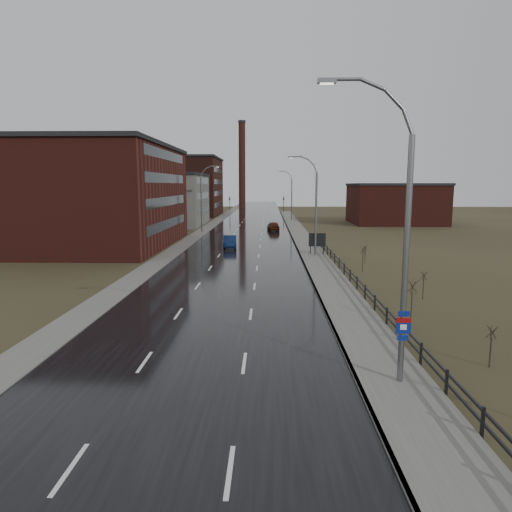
# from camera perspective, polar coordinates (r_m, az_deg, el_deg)

# --- Properties ---
(ground) EXTENTS (320.00, 320.00, 0.00)m
(ground) POSITION_cam_1_polar(r_m,az_deg,el_deg) (18.13, -9.83, -17.89)
(ground) COLOR #2D2819
(ground) RESTS_ON ground
(road) EXTENTS (14.00, 300.00, 0.06)m
(road) POSITION_cam_1_polar(r_m,az_deg,el_deg) (76.36, -1.03, 2.77)
(road) COLOR black
(road) RESTS_ON ground
(sidewalk_right) EXTENTS (3.20, 180.00, 0.18)m
(sidewalk_right) POSITION_cam_1_polar(r_m,az_deg,el_deg) (51.75, 7.30, -0.14)
(sidewalk_right) COLOR #595651
(sidewalk_right) RESTS_ON ground
(curb_right) EXTENTS (0.16, 180.00, 0.18)m
(curb_right) POSITION_cam_1_polar(r_m,az_deg,el_deg) (51.62, 5.62, -0.14)
(curb_right) COLOR slate
(curb_right) RESTS_ON ground
(sidewalk_left) EXTENTS (2.40, 260.00, 0.12)m
(sidewalk_left) POSITION_cam_1_polar(r_m,az_deg,el_deg) (77.15, -7.13, 2.79)
(sidewalk_left) COLOR #595651
(sidewalk_left) RESTS_ON ground
(warehouse_near) EXTENTS (22.44, 28.56, 13.50)m
(warehouse_near) POSITION_cam_1_polar(r_m,az_deg,el_deg) (65.56, -20.47, 7.11)
(warehouse_near) COLOR #471914
(warehouse_near) RESTS_ON ground
(warehouse_mid) EXTENTS (16.32, 20.40, 10.50)m
(warehouse_mid) POSITION_cam_1_polar(r_m,az_deg,el_deg) (96.29, -11.39, 6.98)
(warehouse_mid) COLOR slate
(warehouse_mid) RESTS_ON ground
(warehouse_far) EXTENTS (26.52, 24.48, 15.50)m
(warehouse_far) POSITION_cam_1_polar(r_m,az_deg,el_deg) (126.63, -10.63, 8.54)
(warehouse_far) COLOR #331611
(warehouse_far) RESTS_ON ground
(building_right) EXTENTS (18.36, 16.32, 8.50)m
(building_right) POSITION_cam_1_polar(r_m,az_deg,el_deg) (101.57, 16.99, 6.29)
(building_right) COLOR #471914
(building_right) RESTS_ON ground
(smokestack) EXTENTS (2.70, 2.70, 30.70)m
(smokestack) POSITION_cam_1_polar(r_m,az_deg,el_deg) (166.28, -1.76, 11.39)
(smokestack) COLOR #331611
(smokestack) RESTS_ON ground
(streetlight_main) EXTENTS (3.91, 0.29, 12.11)m
(streetlight_main) POSITION_cam_1_polar(r_m,az_deg,el_deg) (18.68, 17.39, 2.12)
(streetlight_main) COLOR slate
(streetlight_main) RESTS_ON ground
(streetlight_right_mid) EXTENTS (3.36, 0.28, 11.35)m
(streetlight_right_mid) POSITION_cam_1_polar(r_m,az_deg,el_deg) (52.16, 7.20, 6.28)
(streetlight_right_mid) COLOR slate
(streetlight_right_mid) RESTS_ON ground
(streetlight_left) EXTENTS (3.36, 0.28, 11.35)m
(streetlight_left) POSITION_cam_1_polar(r_m,az_deg,el_deg) (78.67, -6.63, 7.13)
(streetlight_left) COLOR slate
(streetlight_left) RESTS_ON ground
(streetlight_right_far) EXTENTS (3.36, 0.28, 11.35)m
(streetlight_right_far) POSITION_cam_1_polar(r_m,az_deg,el_deg) (106.00, 4.32, 7.60)
(streetlight_right_far) COLOR slate
(streetlight_right_far) RESTS_ON ground
(guardrail) EXTENTS (0.10, 53.05, 1.10)m
(guardrail) POSITION_cam_1_polar(r_m,az_deg,el_deg) (35.64, 12.72, -3.36)
(guardrail) COLOR black
(guardrail) RESTS_ON ground
(shrub_b) EXTENTS (0.46, 0.48, 1.91)m
(shrub_b) POSITION_cam_1_polar(r_m,az_deg,el_deg) (23.31, 27.31, -9.91)
(shrub_b) COLOR #382D23
(shrub_b) RESTS_ON ground
(shrub_c) EXTENTS (0.65, 0.68, 2.75)m
(shrub_c) POSITION_cam_1_polar(r_m,az_deg,el_deg) (27.96, 18.89, -5.40)
(shrub_c) COLOR #382D23
(shrub_c) RESTS_ON ground
(shrub_d) EXTENTS (0.48, 0.51, 2.02)m
(shrub_d) POSITION_cam_1_polar(r_m,az_deg,el_deg) (34.79, 20.19, -3.39)
(shrub_d) COLOR #382D23
(shrub_d) RESTS_ON ground
(shrub_e) EXTENTS (0.57, 0.61, 2.42)m
(shrub_e) POSITION_cam_1_polar(r_m,az_deg,el_deg) (44.20, 13.21, -0.27)
(shrub_e) COLOR #382D23
(shrub_e) RESTS_ON ground
(shrub_f) EXTENTS (0.45, 0.47, 1.86)m
(shrub_f) POSITION_cam_1_polar(r_m,az_deg,el_deg) (49.21, 13.49, 0.28)
(shrub_f) COLOR #382D23
(shrub_f) RESTS_ON ground
(billboard) EXTENTS (1.97, 0.17, 2.60)m
(billboard) POSITION_cam_1_polar(r_m,az_deg,el_deg) (53.60, 7.64, 1.94)
(billboard) COLOR black
(billboard) RESTS_ON ground
(traffic_light_left) EXTENTS (0.58, 2.73, 5.30)m
(traffic_light_left) POSITION_cam_1_polar(r_m,az_deg,el_deg) (136.37, -3.30, 7.36)
(traffic_light_left) COLOR black
(traffic_light_left) RESTS_ON ground
(traffic_light_right) EXTENTS (0.58, 2.73, 5.30)m
(traffic_light_right) POSITION_cam_1_polar(r_m,az_deg,el_deg) (135.98, 3.49, 7.35)
(traffic_light_right) COLOR black
(traffic_light_right) RESTS_ON ground
(car_near) EXTENTS (2.05, 4.90, 1.58)m
(car_near) POSITION_cam_1_polar(r_m,az_deg,el_deg) (59.35, -3.29, 1.74)
(car_near) COLOR #0D1B41
(car_near) RESTS_ON ground
(car_far) EXTENTS (2.37, 4.96, 1.64)m
(car_far) POSITION_cam_1_polar(r_m,az_deg,el_deg) (81.79, 2.19, 3.73)
(car_far) COLOR #43180B
(car_far) RESTS_ON ground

